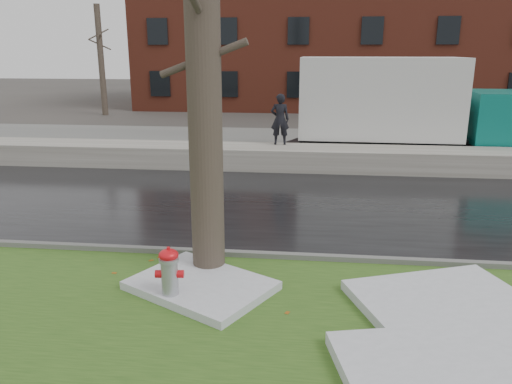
# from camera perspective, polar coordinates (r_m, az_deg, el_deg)

# --- Properties ---
(ground) EXTENTS (120.00, 120.00, 0.00)m
(ground) POSITION_cam_1_polar(r_m,az_deg,el_deg) (8.84, 0.81, -10.27)
(ground) COLOR #47423D
(ground) RESTS_ON ground
(verge) EXTENTS (60.00, 4.50, 0.04)m
(verge) POSITION_cam_1_polar(r_m,az_deg,el_deg) (7.73, -0.11, -14.21)
(verge) COLOR #2C4E1A
(verge) RESTS_ON ground
(road) EXTENTS (60.00, 7.00, 0.03)m
(road) POSITION_cam_1_polar(r_m,az_deg,el_deg) (13.01, 2.74, -1.46)
(road) COLOR black
(road) RESTS_ON ground
(parking_lot) EXTENTS (60.00, 9.00, 0.03)m
(parking_lot) POSITION_cam_1_polar(r_m,az_deg,el_deg) (21.26, 4.24, 5.37)
(parking_lot) COLOR slate
(parking_lot) RESTS_ON ground
(curb) EXTENTS (60.00, 0.15, 0.14)m
(curb) POSITION_cam_1_polar(r_m,az_deg,el_deg) (9.71, 1.39, -7.31)
(curb) COLOR slate
(curb) RESTS_ON ground
(snowbank) EXTENTS (60.00, 1.60, 0.75)m
(snowbank) POSITION_cam_1_polar(r_m,az_deg,el_deg) (16.98, 3.68, 3.93)
(snowbank) COLOR #ADA89E
(snowbank) RESTS_ON ground
(brick_building) EXTENTS (26.00, 12.00, 10.00)m
(brick_building) POSITION_cam_1_polar(r_m,az_deg,el_deg) (37.93, 8.64, 17.44)
(brick_building) COLOR maroon
(brick_building) RESTS_ON ground
(bg_tree_left) EXTENTS (1.40, 1.62, 6.50)m
(bg_tree_left) POSITION_cam_1_polar(r_m,az_deg,el_deg) (32.50, -17.30, 14.26)
(bg_tree_left) COLOR brown
(bg_tree_left) RESTS_ON ground
(bg_tree_center) EXTENTS (1.40, 1.62, 6.50)m
(bg_tree_center) POSITION_cam_1_polar(r_m,az_deg,el_deg) (34.56, -5.08, 14.95)
(bg_tree_center) COLOR brown
(bg_tree_center) RESTS_ON ground
(fire_hydrant) EXTENTS (0.46, 0.40, 0.93)m
(fire_hydrant) POSITION_cam_1_polar(r_m,az_deg,el_deg) (8.03, -9.85, -9.09)
(fire_hydrant) COLOR #9C9FA4
(fire_hydrant) RESTS_ON verge
(tree) EXTENTS (1.51, 1.80, 7.25)m
(tree) POSITION_cam_1_polar(r_m,az_deg,el_deg) (8.40, -6.03, 14.41)
(tree) COLOR brown
(tree) RESTS_ON verge
(box_truck) EXTENTS (10.97, 2.73, 3.66)m
(box_truck) POSITION_cam_1_polar(r_m,az_deg,el_deg) (19.25, 17.29, 9.38)
(box_truck) COLOR black
(box_truck) RESTS_ON ground
(worker) EXTENTS (0.67, 0.47, 1.74)m
(worker) POSITION_cam_1_polar(r_m,az_deg,el_deg) (17.21, 2.75, 8.30)
(worker) COLOR black
(worker) RESTS_ON snowbank
(snow_patch_near) EXTENTS (3.13, 2.78, 0.16)m
(snow_patch_near) POSITION_cam_1_polar(r_m,az_deg,el_deg) (8.44, 20.77, -11.84)
(snow_patch_near) COLOR silver
(snow_patch_near) RESTS_ON verge
(snow_patch_far) EXTENTS (2.70, 2.47, 0.14)m
(snow_patch_far) POSITION_cam_1_polar(r_m,az_deg,el_deg) (8.53, -6.30, -10.55)
(snow_patch_far) COLOR silver
(snow_patch_far) RESTS_ON verge
(snow_patch_side) EXTENTS (3.13, 2.38, 0.18)m
(snow_patch_side) POSITION_cam_1_polar(r_m,az_deg,el_deg) (6.92, 21.86, -18.43)
(snow_patch_side) COLOR silver
(snow_patch_side) RESTS_ON verge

